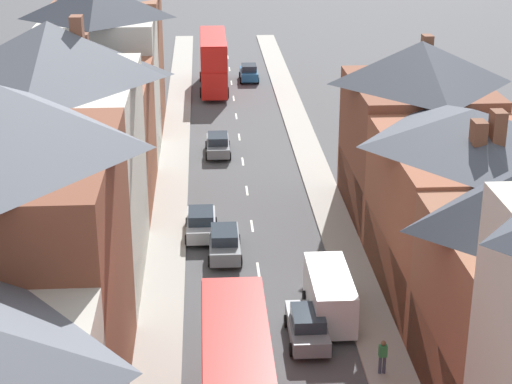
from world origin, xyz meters
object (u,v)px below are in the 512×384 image
car_near_silver (224,242)px  car_parked_right_a (307,326)px  car_mid_black (218,144)px  double_decker_bus_lead (213,61)px  car_parked_left_a (249,73)px  pedestrian_mid_left (383,355)px  delivery_van (329,294)px  car_parked_left_b (201,223)px

car_near_silver → car_parked_right_a: 10.12m
car_parked_right_a → car_mid_black: car_parked_right_a is taller
double_decker_bus_lead → car_parked_left_a: bearing=42.9°
car_near_silver → car_mid_black: (0.00, 17.83, -0.03)m
pedestrian_mid_left → delivery_van: bearing=107.5°
car_mid_black → car_parked_left_b: car_parked_left_b is taller
car_parked_right_a → double_decker_bus_lead: bearing=94.4°
car_near_silver → delivery_van: delivery_van is taller
car_near_silver → car_parked_left_a: (3.60, 40.78, 0.01)m
double_decker_bus_lead → car_mid_black: double_decker_bus_lead is taller
double_decker_bus_lead → car_parked_left_a: (3.61, 3.35, -1.96)m
car_near_silver → delivery_van: (4.90, -7.46, 0.50)m
double_decker_bus_lead → car_near_silver: 37.48m
pedestrian_mid_left → car_near_silver: bearing=117.4°
pedestrian_mid_left → car_parked_left_a: bearing=93.1°
car_near_silver → pedestrian_mid_left: pedestrian_mid_left is taller
double_decker_bus_lead → car_parked_left_b: double_decker_bus_lead is taller
car_near_silver → delivery_van: size_ratio=0.86×
car_parked_left_b → pedestrian_mid_left: pedestrian_mid_left is taller
double_decker_bus_lead → car_parked_left_b: size_ratio=2.59×
double_decker_bus_lead → car_parked_right_a: 47.07m
car_near_silver → car_mid_black: size_ratio=1.03×
car_mid_black → delivery_van: delivery_van is taller
car_parked_left_a → car_parked_right_a: bearing=-90.0°
car_parked_right_a → car_parked_left_b: bearing=111.8°
car_parked_left_a → delivery_van: size_ratio=0.76×
car_near_silver → car_parked_left_a: car_parked_left_a is taller
double_decker_bus_lead → delivery_van: size_ratio=2.08×
car_near_silver → car_parked_left_b: size_ratio=1.08×
car_parked_left_b → car_near_silver: bearing=-65.0°
delivery_van → pedestrian_mid_left: delivery_van is taller
car_near_silver → car_parked_right_a: car_near_silver is taller
double_decker_bus_lead → car_parked_right_a: bearing=-85.6°
car_parked_left_a → car_mid_black: car_parked_left_a is taller
double_decker_bus_lead → car_near_silver: bearing=-90.0°
delivery_van → car_parked_left_b: bearing=121.2°
car_parked_left_a → pedestrian_mid_left: (2.90, -53.31, 0.18)m
car_parked_left_a → car_mid_black: size_ratio=0.91×
car_parked_left_b → car_mid_black: bearing=85.1°
car_parked_left_b → delivery_van: 11.99m
car_parked_right_a → pedestrian_mid_left: pedestrian_mid_left is taller
car_near_silver → delivery_van: 8.94m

